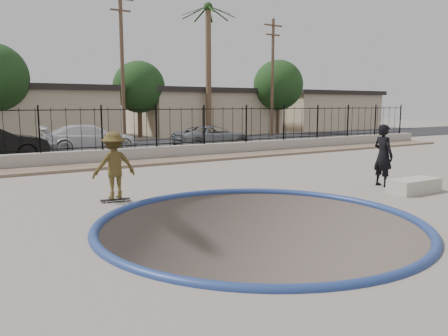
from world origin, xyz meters
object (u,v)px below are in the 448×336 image
videographer (383,155)px  car_d (213,137)px  skater (114,169)px  skateboard (115,200)px  car_c (90,138)px  concrete_ledge (414,186)px

videographer → car_d: 13.10m
skater → skateboard: bearing=-64.0°
skater → car_c: 12.58m
skater → videographer: bearing=163.4°
videographer → concrete_ledge: size_ratio=1.20×
skater → concrete_ledge: bearing=155.7°
concrete_ledge → skater: bearing=156.3°
skateboard → car_c: bearing=85.8°
skateboard → car_c: 12.60m
car_c → car_d: car_c is taller
skater → car_c: (2.68, 12.30, -0.11)m
car_d → videographer: bearing=171.0°
skateboard → concrete_ledge: bearing=-15.5°
skateboard → car_d: size_ratio=0.17×
skateboard → car_c: size_ratio=0.16×
car_c → skater: bearing=172.3°
videographer → concrete_ledge: 1.38m
skateboard → car_c: car_c is taller
skater → car_c: bearing=-102.9°
concrete_ledge → skateboard: bearing=156.3°
concrete_ledge → car_d: (1.60, 14.16, 0.48)m
concrete_ledge → car_d: size_ratio=0.34×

